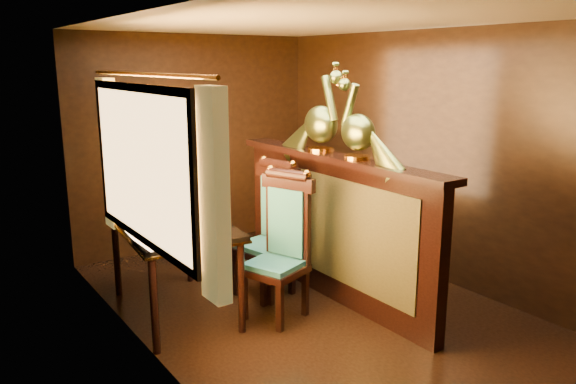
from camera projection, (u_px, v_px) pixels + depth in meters
The scene contains 8 objects.
ground at pixel (325, 315), 4.95m from camera, with size 5.00×5.00×0.00m, color black.
room_shell at pixel (318, 137), 4.56m from camera, with size 3.04×5.04×2.52m.
partition at pixel (333, 224), 5.21m from camera, with size 0.26×2.70×1.36m.
dining_table at pixel (172, 230), 4.85m from camera, with size 1.00×1.50×1.04m.
chair_left at pixel (283, 240), 4.86m from camera, with size 0.60×0.62×1.30m.
chair_right at pixel (272, 224), 5.34m from camera, with size 0.56×0.58×1.30m.
peacock_left at pixel (358, 116), 4.74m from camera, with size 0.24×0.63×0.75m, color #1A4E3C, non-canonical shape.
peacock_right at pixel (321, 108), 5.14m from camera, with size 0.26×0.69×0.82m, color #1A4E3C, non-canonical shape.
Camera 1 is at (-2.88, -3.57, 2.18)m, focal length 35.00 mm.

